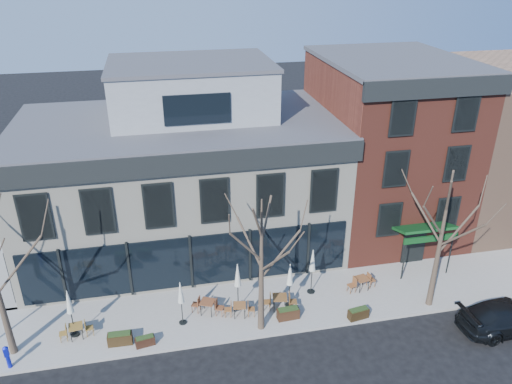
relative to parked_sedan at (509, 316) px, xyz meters
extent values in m
plane|color=black|center=(-14.90, 6.23, -0.75)|extent=(120.00, 120.00, 0.00)
cube|color=gray|center=(-11.65, 4.08, -0.67)|extent=(33.50, 4.70, 0.15)
cube|color=gray|center=(-26.15, 12.23, -0.67)|extent=(4.50, 12.00, 0.15)
cube|color=beige|center=(-14.90, 11.23, 3.25)|extent=(18.00, 10.00, 8.00)
cube|color=#47474C|center=(-14.90, 11.23, 7.30)|extent=(18.30, 10.30, 0.30)
cube|color=black|center=(-14.90, 6.11, 6.80)|extent=(18.30, 0.25, 1.10)
cube|color=black|center=(-24.02, 11.23, 6.80)|extent=(0.25, 10.30, 1.10)
cube|color=black|center=(-14.90, 6.17, 1.15)|extent=(17.20, 0.12, 3.00)
cube|color=black|center=(-23.96, 10.23, 1.15)|extent=(0.12, 7.50, 3.00)
cube|color=gray|center=(-13.90, 12.23, 8.85)|extent=(9.00, 6.50, 3.00)
cube|color=maroon|center=(-1.90, 11.23, 4.75)|extent=(8.00, 10.00, 11.00)
cube|color=#47474C|center=(-1.90, 11.23, 10.30)|extent=(8.20, 10.20, 0.25)
cube|color=black|center=(-1.90, 6.11, 9.85)|extent=(8.20, 0.25, 1.00)
cube|color=#0D3C16|center=(-1.90, 5.38, 2.15)|extent=(3.20, 1.66, 0.67)
cube|color=black|center=(-1.90, 6.18, 0.50)|extent=(1.40, 0.10, 2.50)
cube|color=#8C664C|center=(8.10, 12.23, 4.25)|extent=(12.00, 12.00, 10.00)
cylinder|color=#382B21|center=(-22.33, 3.22, 3.93)|extent=(2.23, 0.50, 2.48)
cone|color=#382B21|center=(-11.90, 2.33, 2.92)|extent=(0.34, 0.34, 7.04)
cylinder|color=#382B21|center=(-10.95, 2.50, 3.43)|extent=(2.00, 0.46, 2.21)
cylinder|color=#382B21|center=(-12.30, 3.19, 3.84)|extent=(0.93, 1.84, 1.91)
cylinder|color=#382B21|center=(-12.65, 2.06, 4.30)|extent=(1.61, 0.68, 1.97)
cylinder|color=#382B21|center=(-11.50, 1.48, 3.76)|extent=(0.93, 1.83, 2.03)
cone|color=#382B21|center=(-2.90, 2.33, 3.14)|extent=(0.34, 0.34, 7.48)
cylinder|color=#382B21|center=(-1.89, 2.51, 3.68)|extent=(2.12, 0.48, 2.35)
cylinder|color=#382B21|center=(-3.33, 3.25, 4.12)|extent=(0.98, 1.94, 2.03)
cylinder|color=#382B21|center=(-3.70, 2.04, 4.60)|extent=(1.71, 0.71, 2.09)
cylinder|color=#382B21|center=(-2.48, 1.42, 4.03)|extent=(0.98, 1.94, 2.16)
imported|color=black|center=(0.00, 0.00, 0.00)|extent=(5.23, 2.33, 1.49)
cylinder|color=#0D15AE|center=(-23.36, 2.07, -0.27)|extent=(0.18, 0.18, 0.64)
cube|color=#0D15AE|center=(-23.36, 2.07, 0.28)|extent=(0.22, 0.19, 0.46)
cone|color=#0D15AE|center=(-23.36, 2.07, 0.56)|extent=(0.24, 0.24, 0.11)
cube|color=brown|center=(-20.65, 3.45, 0.07)|extent=(0.71, 0.71, 0.04)
cylinder|color=black|center=(-20.87, 3.16, -0.27)|extent=(0.04, 0.04, 0.65)
cylinder|color=black|center=(-20.36, 3.23, -0.27)|extent=(0.04, 0.04, 0.65)
cylinder|color=black|center=(-20.93, 3.67, -0.27)|extent=(0.04, 0.04, 0.65)
cylinder|color=black|center=(-20.43, 3.73, -0.27)|extent=(0.04, 0.04, 0.65)
cube|color=brown|center=(-14.32, 3.95, 0.12)|extent=(0.90, 0.90, 0.04)
cylinder|color=black|center=(-14.68, 3.81, -0.25)|extent=(0.04, 0.04, 0.70)
cylinder|color=black|center=(-14.19, 3.59, -0.25)|extent=(0.04, 0.04, 0.70)
cylinder|color=black|center=(-14.46, 4.31, -0.25)|extent=(0.04, 0.04, 0.70)
cylinder|color=black|center=(-13.96, 4.09, -0.25)|extent=(0.04, 0.04, 0.70)
cube|color=brown|center=(-12.77, 3.41, 0.06)|extent=(0.73, 0.73, 0.04)
cylinder|color=black|center=(-13.06, 3.21, -0.27)|extent=(0.04, 0.04, 0.65)
cylinder|color=black|center=(-12.57, 3.12, -0.27)|extent=(0.04, 0.04, 0.65)
cylinder|color=black|center=(-12.98, 3.71, -0.27)|extent=(0.04, 0.04, 0.65)
cylinder|color=black|center=(-12.48, 3.62, -0.27)|extent=(0.04, 0.04, 0.65)
cube|color=brown|center=(-10.67, 3.51, 0.16)|extent=(0.84, 0.84, 0.04)
cylinder|color=black|center=(-11.00, 3.27, -0.22)|extent=(0.04, 0.04, 0.74)
cylinder|color=black|center=(-10.43, 3.17, -0.22)|extent=(0.04, 0.04, 0.74)
cylinder|color=black|center=(-10.90, 3.84, -0.22)|extent=(0.04, 0.04, 0.74)
cylinder|color=black|center=(-10.33, 3.74, -0.22)|extent=(0.04, 0.04, 0.74)
cube|color=brown|center=(-5.90, 4.24, 0.11)|extent=(0.80, 0.80, 0.04)
cylinder|color=black|center=(-6.11, 3.92, -0.25)|extent=(0.04, 0.04, 0.70)
cylinder|color=black|center=(-5.58, 4.03, -0.25)|extent=(0.04, 0.04, 0.70)
cylinder|color=black|center=(-6.22, 4.45, -0.25)|extent=(0.04, 0.04, 0.70)
cylinder|color=black|center=(-5.69, 4.56, -0.25)|extent=(0.04, 0.04, 0.70)
cylinder|color=black|center=(-20.77, 3.64, -0.57)|extent=(0.42, 0.42, 0.06)
cylinder|color=black|center=(-20.77, 3.64, 0.44)|extent=(0.05, 0.05, 2.08)
cone|color=beige|center=(-20.77, 3.64, 1.39)|extent=(0.34, 0.34, 1.23)
cylinder|color=black|center=(-15.63, 3.45, -0.57)|extent=(0.39, 0.39, 0.05)
cylinder|color=black|center=(-15.63, 3.45, 0.38)|extent=(0.04, 0.04, 1.96)
cone|color=beige|center=(-15.63, 3.45, 1.27)|extent=(0.32, 0.32, 1.16)
cylinder|color=black|center=(-12.74, 4.02, -0.57)|extent=(0.43, 0.43, 0.06)
cylinder|color=black|center=(-12.74, 4.02, 0.49)|extent=(0.05, 0.05, 2.17)
cone|color=beige|center=(-12.74, 4.02, 1.48)|extent=(0.36, 0.36, 1.29)
cylinder|color=black|center=(-10.12, 3.69, -0.57)|extent=(0.41, 0.41, 0.06)
cylinder|color=black|center=(-10.12, 3.69, 0.43)|extent=(0.05, 0.05, 2.06)
cone|color=silver|center=(-10.12, 3.69, 1.37)|extent=(0.34, 0.34, 1.22)
cylinder|color=black|center=(-8.65, 4.56, -0.57)|extent=(0.43, 0.43, 0.06)
cylinder|color=black|center=(-8.65, 4.56, 0.48)|extent=(0.05, 0.05, 2.14)
cone|color=beige|center=(-8.65, 4.56, 1.45)|extent=(0.35, 0.35, 1.27)
cube|color=black|center=(-18.61, 2.59, -0.31)|extent=(1.14, 0.48, 0.56)
cube|color=#1E3314|center=(-18.61, 2.59, -0.01)|extent=(1.02, 0.39, 0.09)
cube|color=black|center=(-17.47, 2.25, -0.37)|extent=(0.94, 0.51, 0.45)
cube|color=#1E3314|center=(-17.47, 2.25, -0.13)|extent=(0.84, 0.42, 0.07)
cube|color=#331D11|center=(-10.43, 2.73, -0.32)|extent=(1.13, 0.50, 0.55)
cube|color=#1E3314|center=(-10.43, 2.73, -0.02)|extent=(1.01, 0.40, 0.09)
cube|color=black|center=(-6.97, 2.03, -0.34)|extent=(1.09, 0.57, 0.52)
cube|color=#1E3314|center=(-6.97, 2.03, -0.06)|extent=(0.97, 0.48, 0.08)
camera|label=1|loc=(-16.04, -16.36, 16.02)|focal=35.00mm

